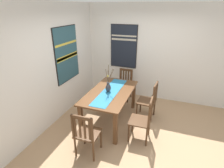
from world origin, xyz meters
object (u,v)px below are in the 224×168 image
chair_3 (86,133)px  painting_on_back_wall (67,54)px  chair_2 (143,119)px  chair_1 (149,100)px  centerpiece_vase (108,87)px  chair_0 (124,83)px  dining_table (110,96)px  painting_on_side_wall (124,46)px

chair_3 → painting_on_back_wall: (1.42, 1.22, 1.01)m
chair_2 → chair_3: (-0.78, 0.87, -0.00)m
chair_1 → painting_on_back_wall: (-0.21, 2.07, 1.01)m
chair_1 → chair_2: bearing=-178.8°
centerpiece_vase → chair_3: size_ratio=0.68×
chair_0 → chair_3: size_ratio=0.96×
centerpiece_vase → painting_on_back_wall: (0.25, 1.19, 0.59)m
chair_1 → chair_2: 0.85m
dining_table → centerpiece_vase: centerpiece_vase is taller
chair_0 → painting_on_back_wall: painting_on_back_wall is taller
chair_0 → chair_1: bearing=-133.5°
dining_table → chair_2: (-0.42, -0.86, -0.17)m
chair_1 → chair_2: size_ratio=0.98×
dining_table → chair_0: size_ratio=1.87×
dining_table → chair_0: (1.24, 0.02, -0.18)m
painting_on_back_wall → chair_2: bearing=-107.0°
chair_0 → chair_3: bearing=-179.9°
chair_3 → painting_on_back_wall: size_ratio=0.69×
chair_0 → painting_on_side_wall: (0.33, 0.15, 1.03)m
chair_3 → painting_on_side_wall: (2.77, 0.15, 1.02)m
chair_1 → painting_on_back_wall: painting_on_back_wall is taller
chair_2 → chair_0: bearing=27.9°
centerpiece_vase → painting_on_back_wall: bearing=78.1°
chair_3 → painting_on_back_wall: 2.12m
chair_0 → chair_1: (-0.82, -0.86, 0.01)m
chair_0 → chair_2: chair_2 is taller
chair_1 → chair_3: size_ratio=1.02×
dining_table → painting_on_back_wall: (0.21, 1.23, 0.84)m
chair_0 → chair_2: size_ratio=0.92×
centerpiece_vase → chair_0: 1.34m
centerpiece_vase → painting_on_side_wall: painting_on_side_wall is taller
centerpiece_vase → painting_on_side_wall: (1.60, 0.13, 0.60)m
dining_table → chair_3: size_ratio=1.79×
dining_table → chair_1: size_ratio=1.75×
painting_on_back_wall → chair_0: bearing=-49.8°
dining_table → painting_on_back_wall: size_ratio=1.24×
dining_table → painting_on_back_wall: bearing=80.1°
centerpiece_vase → painting_on_side_wall: size_ratio=0.50×
chair_1 → chair_3: bearing=152.2°
centerpiece_vase → chair_2: (-0.39, -0.90, -0.41)m
chair_1 → dining_table: bearing=116.6°
dining_table → chair_1: 0.96m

